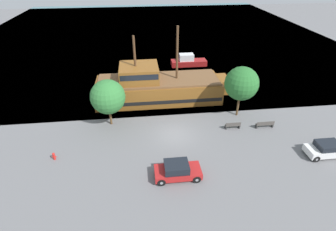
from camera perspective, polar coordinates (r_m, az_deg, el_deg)
ground_plane at (r=27.78m, az=1.54°, el=-4.20°), size 160.00×160.00×0.00m
water_surface at (r=68.30m, az=-3.84°, el=17.86°), size 80.00×80.00×0.00m
pirate_ship at (r=33.86m, az=-2.40°, el=6.24°), size 17.07×5.47×9.32m
moored_boat_dockside at (r=45.64m, az=4.40°, el=11.70°), size 5.97×1.95×1.99m
parked_car_curb_front at (r=22.59m, az=2.04°, el=-11.86°), size 3.94×1.89×1.48m
parked_car_curb_mid at (r=28.92m, az=31.43°, el=-6.26°), size 4.03×1.78×1.43m
fire_hydrant at (r=26.62m, az=-23.58°, el=-8.07°), size 0.42×0.25×0.76m
bench_promenade_east at (r=30.49m, az=20.35°, el=-1.81°), size 1.95×0.45×0.85m
bench_promenade_west at (r=29.30m, az=13.94°, el=-2.10°), size 1.64×0.45×0.85m
tree_row_east at (r=28.47m, az=-12.96°, el=3.97°), size 3.71×3.71×5.28m
tree_row_mideast at (r=30.31m, az=15.71°, el=6.71°), size 3.78×3.78×5.96m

